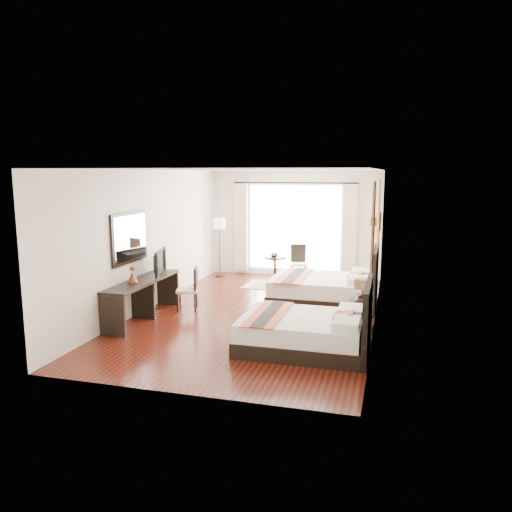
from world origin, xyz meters
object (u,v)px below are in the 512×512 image
(floor_lamp, at_px, (219,227))
(fruit_bowl, at_px, (274,256))
(bed_near, at_px, (308,331))
(window_chair, at_px, (298,269))
(side_table, at_px, (275,270))
(bed_far, at_px, (327,289))
(nightstand, at_px, (360,315))
(console_desk, at_px, (143,299))
(table_lamp, at_px, (361,286))
(vase, at_px, (358,300))
(television, at_px, (156,262))
(desk_chair, at_px, (188,297))

(floor_lamp, bearing_deg, fruit_bowl, -12.13)
(bed_near, relative_size, window_chair, 2.20)
(floor_lamp, height_order, side_table, floor_lamp)
(bed_far, height_order, nightstand, bed_far)
(bed_near, height_order, console_desk, bed_near)
(bed_near, height_order, table_lamp, bed_near)
(bed_near, bearing_deg, floor_lamp, 123.39)
(vase, height_order, floor_lamp, floor_lamp)
(bed_far, relative_size, vase, 14.63)
(table_lamp, distance_m, side_table, 3.94)
(console_desk, distance_m, side_table, 4.10)
(television, xyz_separation_m, desk_chair, (0.56, 0.25, -0.74))
(side_table, relative_size, fruit_bowl, 3.27)
(bed_far, height_order, television, television)
(television, bearing_deg, desk_chair, -80.30)
(bed_far, bearing_deg, table_lamp, -61.36)
(nightstand, height_order, window_chair, window_chair)
(nightstand, relative_size, console_desk, 0.23)
(side_table, bearing_deg, window_chair, 41.47)
(console_desk, height_order, television, television)
(bed_far, bearing_deg, console_desk, -147.71)
(nightstand, height_order, desk_chair, desk_chair)
(television, height_order, floor_lamp, floor_lamp)
(television, bearing_deg, window_chair, -45.14)
(table_lamp, bearing_deg, vase, -92.99)
(bed_far, relative_size, desk_chair, 2.50)
(television, distance_m, fruit_bowl, 3.58)
(bed_far, xyz_separation_m, table_lamp, (0.79, -1.45, 0.44))
(table_lamp, height_order, floor_lamp, floor_lamp)
(vase, bearing_deg, fruit_bowl, 124.09)
(bed_far, relative_size, window_chair, 2.40)
(vase, relative_size, side_table, 0.22)
(nightstand, relative_size, side_table, 0.77)
(console_desk, bearing_deg, table_lamp, 8.28)
(vase, xyz_separation_m, side_table, (-2.30, 3.45, -0.24))
(bed_far, xyz_separation_m, television, (-3.19, -1.48, 0.68))
(bed_near, xyz_separation_m, vase, (0.69, 1.09, 0.28))
(vase, height_order, fruit_bowl, fruit_bowl)
(side_table, height_order, window_chair, window_chair)
(side_table, height_order, fruit_bowl, fruit_bowl)
(fruit_bowl, bearing_deg, television, -117.50)
(nightstand, distance_m, vase, 0.37)
(vase, distance_m, side_table, 4.16)
(desk_chair, relative_size, window_chair, 0.96)
(bed_near, relative_size, fruit_bowl, 9.87)
(window_chair, bearing_deg, side_table, -62.43)
(floor_lamp, bearing_deg, table_lamp, -41.66)
(bed_far, distance_m, console_desk, 3.79)
(bed_far, xyz_separation_m, nightstand, (0.79, -1.56, -0.07))
(bed_far, distance_m, television, 3.58)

